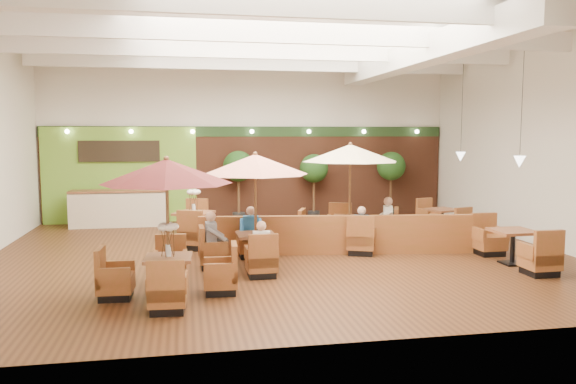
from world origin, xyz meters
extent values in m
plane|color=#381E0F|center=(0.00, 0.00, 0.00)|extent=(14.00, 14.00, 0.00)
cube|color=silver|center=(0.00, 6.00, 2.75)|extent=(14.00, 0.04, 5.50)
cube|color=silver|center=(0.00, -6.00, 2.75)|extent=(14.00, 0.04, 5.50)
cube|color=silver|center=(7.00, 0.00, 2.75)|extent=(0.04, 12.00, 5.50)
cube|color=white|center=(0.00, 0.00, 5.50)|extent=(14.00, 12.00, 0.04)
cube|color=brown|center=(0.00, 5.94, 1.60)|extent=(13.90, 0.10, 3.20)
cube|color=#1E3819|center=(0.00, 5.93, 3.05)|extent=(13.90, 0.12, 0.35)
cube|color=#70A931|center=(-4.40, 5.88, 1.60)|extent=(5.00, 0.08, 3.20)
cube|color=black|center=(-4.40, 5.80, 2.40)|extent=(2.60, 0.08, 0.70)
cube|color=white|center=(3.50, 0.00, 4.95)|extent=(0.60, 11.00, 0.60)
cube|color=white|center=(0.00, -4.00, 5.15)|extent=(13.60, 0.12, 0.45)
cube|color=white|center=(0.00, -1.30, 5.15)|extent=(13.60, 0.12, 0.45)
cube|color=white|center=(0.00, 1.30, 5.15)|extent=(13.60, 0.12, 0.45)
cube|color=white|center=(0.00, 4.00, 5.15)|extent=(13.60, 0.12, 0.45)
cylinder|color=black|center=(5.80, -1.00, 3.90)|extent=(0.01, 0.01, 3.20)
cone|color=white|center=(5.80, -1.00, 2.30)|extent=(0.28, 0.28, 0.28)
cylinder|color=black|center=(5.80, 2.00, 3.90)|extent=(0.01, 0.01, 3.20)
cone|color=white|center=(5.80, 2.00, 2.30)|extent=(0.28, 0.28, 0.28)
sphere|color=#FFEAC6|center=(-6.00, 5.70, 3.05)|extent=(0.14, 0.14, 0.14)
sphere|color=#FFEAC6|center=(-4.00, 5.70, 3.05)|extent=(0.14, 0.14, 0.14)
sphere|color=#FFEAC6|center=(-2.00, 5.70, 3.05)|extent=(0.14, 0.14, 0.14)
sphere|color=#FFEAC6|center=(0.00, 5.70, 3.05)|extent=(0.14, 0.14, 0.14)
sphere|color=#FFEAC6|center=(2.00, 5.70, 3.05)|extent=(0.14, 0.14, 0.14)
sphere|color=#FFEAC6|center=(4.00, 5.70, 3.05)|extent=(0.14, 0.14, 0.14)
sphere|color=#FFEAC6|center=(6.00, 5.70, 3.05)|extent=(0.14, 0.14, 0.14)
cube|color=beige|center=(-4.40, 5.10, 0.55)|extent=(3.00, 0.70, 1.10)
cube|color=brown|center=(-4.40, 5.10, 1.15)|extent=(3.00, 0.75, 0.06)
cube|color=brown|center=(1.48, -0.24, 0.48)|extent=(6.97, 1.09, 0.97)
cube|color=brown|center=(-2.60, -3.16, 0.72)|extent=(0.89, 0.89, 0.06)
cylinder|color=black|center=(-2.60, -3.16, 0.37)|extent=(0.10, 0.10, 0.66)
cube|color=black|center=(-2.60, -3.16, 0.02)|extent=(0.47, 0.47, 0.04)
cube|color=brown|center=(-2.60, -4.10, 0.30)|extent=(0.65, 0.65, 0.32)
cube|color=brown|center=(-2.59, -4.36, 0.60)|extent=(0.62, 0.13, 0.70)
cube|color=brown|center=(-2.89, -4.09, 0.50)|extent=(0.11, 0.55, 0.28)
cube|color=brown|center=(-2.32, -4.12, 0.50)|extent=(0.11, 0.55, 0.28)
cube|color=black|center=(-2.60, -4.10, 0.07)|extent=(0.57, 0.57, 0.14)
cube|color=brown|center=(-2.60, -2.21, 0.30)|extent=(0.65, 0.65, 0.32)
cube|color=brown|center=(-2.62, -1.95, 0.60)|extent=(0.62, 0.13, 0.70)
cube|color=brown|center=(-2.32, -2.23, 0.50)|extent=(0.11, 0.55, 0.28)
cube|color=brown|center=(-2.89, -2.20, 0.50)|extent=(0.11, 0.55, 0.28)
cube|color=black|center=(-2.60, -2.21, 0.07)|extent=(0.57, 0.57, 0.14)
cube|color=brown|center=(-3.55, -3.16, 0.30)|extent=(0.65, 0.65, 0.32)
cube|color=brown|center=(-3.29, -3.14, 0.60)|extent=(0.13, 0.62, 0.70)
cube|color=brown|center=(-3.54, -2.87, 0.50)|extent=(0.55, 0.11, 0.28)
cube|color=brown|center=(-3.56, -3.44, 0.50)|extent=(0.55, 0.11, 0.28)
cube|color=black|center=(-3.55, -3.16, 0.07)|extent=(0.57, 0.57, 0.14)
cube|color=brown|center=(-1.66, -3.16, 0.30)|extent=(0.65, 0.65, 0.32)
cube|color=brown|center=(-1.92, -3.17, 0.60)|extent=(0.13, 0.62, 0.70)
cube|color=brown|center=(-1.67, -3.44, 0.50)|extent=(0.55, 0.11, 0.28)
cube|color=brown|center=(-1.64, -2.87, 0.50)|extent=(0.55, 0.11, 0.28)
cube|color=black|center=(-1.66, -3.16, 0.07)|extent=(0.57, 0.57, 0.14)
cylinder|color=brown|center=(-2.60, -3.16, 1.24)|extent=(0.06, 0.06, 2.49)
cone|color=#4E1717|center=(-2.60, -3.16, 2.31)|extent=(2.39, 2.39, 0.45)
sphere|color=brown|center=(-2.60, -3.16, 2.54)|extent=(0.10, 0.10, 0.10)
cylinder|color=silver|center=(-2.60, -3.16, 0.86)|extent=(0.10, 0.10, 0.22)
cube|color=brown|center=(-0.74, -1.13, 0.72)|extent=(0.86, 0.86, 0.06)
cylinder|color=black|center=(-0.74, -1.13, 0.37)|extent=(0.10, 0.10, 0.66)
cube|color=black|center=(-0.74, -1.13, 0.02)|extent=(0.46, 0.46, 0.04)
cube|color=brown|center=(-0.74, -2.07, 0.30)|extent=(0.63, 0.63, 0.32)
cube|color=brown|center=(-0.74, -2.33, 0.60)|extent=(0.62, 0.11, 0.70)
cube|color=brown|center=(-1.03, -2.08, 0.50)|extent=(0.09, 0.55, 0.28)
cube|color=brown|center=(-0.45, -2.07, 0.50)|extent=(0.09, 0.55, 0.28)
cube|color=black|center=(-0.74, -2.07, 0.07)|extent=(0.56, 0.56, 0.14)
cube|color=brown|center=(-0.74, -0.18, 0.30)|extent=(0.63, 0.63, 0.32)
cube|color=brown|center=(-0.73, 0.08, 0.60)|extent=(0.62, 0.11, 0.70)
cube|color=brown|center=(-0.45, -0.18, 0.50)|extent=(0.09, 0.55, 0.28)
cube|color=brown|center=(-1.03, -0.19, 0.50)|extent=(0.09, 0.55, 0.28)
cube|color=black|center=(-0.74, -0.18, 0.07)|extent=(0.56, 0.56, 0.14)
cube|color=brown|center=(-1.68, -1.13, 0.30)|extent=(0.63, 0.63, 0.32)
cube|color=brown|center=(-1.43, -1.13, 0.60)|extent=(0.11, 0.62, 0.70)
cube|color=brown|center=(-1.69, -0.84, 0.50)|extent=(0.55, 0.09, 0.28)
cube|color=brown|center=(-1.68, -1.42, 0.50)|extent=(0.55, 0.09, 0.28)
cube|color=black|center=(-1.68, -1.13, 0.07)|extent=(0.56, 0.56, 0.14)
cylinder|color=brown|center=(-0.74, -1.13, 1.24)|extent=(0.06, 0.06, 2.49)
cone|color=#C4755F|center=(-0.74, -1.13, 2.31)|extent=(2.39, 2.39, 0.45)
sphere|color=brown|center=(-0.74, -1.13, 2.54)|extent=(0.10, 0.10, 0.10)
cube|color=brown|center=(1.99, 0.66, 0.77)|extent=(1.17, 1.17, 0.06)
cylinder|color=black|center=(1.99, 0.66, 0.39)|extent=(0.11, 0.11, 0.70)
cube|color=black|center=(1.99, 0.66, 0.02)|extent=(0.62, 0.62, 0.04)
cube|color=brown|center=(1.99, -0.35, 0.32)|extent=(0.86, 0.86, 0.34)
cube|color=brown|center=(2.09, -0.61, 0.64)|extent=(0.65, 0.34, 0.74)
cube|color=brown|center=(1.70, -0.24, 0.53)|extent=(0.30, 0.57, 0.30)
cube|color=brown|center=(2.27, -0.47, 0.53)|extent=(0.30, 0.57, 0.30)
cube|color=black|center=(1.99, -0.35, 0.07)|extent=(0.76, 0.76, 0.15)
cube|color=brown|center=(1.99, 1.67, 0.32)|extent=(0.86, 0.86, 0.34)
cube|color=brown|center=(1.88, 1.93, 0.64)|extent=(0.65, 0.34, 0.74)
cube|color=brown|center=(2.27, 1.56, 0.53)|extent=(0.30, 0.57, 0.30)
cube|color=brown|center=(1.70, 1.78, 0.53)|extent=(0.30, 0.57, 0.30)
cube|color=black|center=(1.99, 1.67, 0.07)|extent=(0.76, 0.76, 0.15)
cube|color=brown|center=(0.98, 0.66, 0.32)|extent=(0.86, 0.86, 0.34)
cube|color=brown|center=(1.23, 0.76, 0.64)|extent=(0.34, 0.65, 0.74)
cube|color=brown|center=(1.09, 0.95, 0.53)|extent=(0.57, 0.30, 0.30)
cube|color=brown|center=(0.86, 0.37, 0.53)|extent=(0.57, 0.30, 0.30)
cube|color=black|center=(0.98, 0.66, 0.07)|extent=(0.76, 0.76, 0.15)
cube|color=brown|center=(3.00, 0.66, 0.32)|extent=(0.86, 0.86, 0.34)
cube|color=brown|center=(2.74, 0.56, 0.64)|extent=(0.34, 0.65, 0.74)
cube|color=brown|center=(2.88, 0.37, 0.53)|extent=(0.57, 0.30, 0.30)
cube|color=brown|center=(3.11, 0.95, 0.53)|extent=(0.57, 0.30, 0.30)
cube|color=black|center=(3.00, 0.66, 0.07)|extent=(0.76, 0.76, 0.15)
cylinder|color=brown|center=(1.99, 0.66, 1.33)|extent=(0.06, 0.06, 2.66)
cone|color=beige|center=(1.99, 0.66, 2.48)|extent=(2.55, 2.55, 0.45)
sphere|color=brown|center=(1.99, 0.66, 2.71)|extent=(0.10, 0.10, 0.10)
cube|color=brown|center=(-2.06, 2.09, 0.80)|extent=(1.24, 1.24, 0.07)
cylinder|color=black|center=(-2.06, 2.09, 0.41)|extent=(0.11, 0.11, 0.73)
cube|color=black|center=(-2.06, 2.09, 0.02)|extent=(0.66, 0.66, 0.04)
cube|color=brown|center=(-2.06, 1.04, 0.33)|extent=(0.91, 0.91, 0.35)
cube|color=brown|center=(-1.94, 0.78, 0.66)|extent=(0.67, 0.39, 0.77)
cube|color=brown|center=(-2.35, 1.18, 0.55)|extent=(0.33, 0.59, 0.31)
cube|color=brown|center=(-1.77, 0.91, 0.55)|extent=(0.33, 0.59, 0.31)
cube|color=black|center=(-2.06, 1.04, 0.08)|extent=(0.81, 0.81, 0.15)
cube|color=brown|center=(-2.06, 3.14, 0.33)|extent=(0.91, 0.91, 0.35)
cube|color=brown|center=(-2.18, 3.40, 0.66)|extent=(0.67, 0.39, 0.77)
cube|color=brown|center=(-1.77, 3.01, 0.55)|extent=(0.33, 0.59, 0.31)
cube|color=brown|center=(-2.35, 3.28, 0.55)|extent=(0.33, 0.59, 0.31)
cube|color=black|center=(-2.06, 3.14, 0.08)|extent=(0.81, 0.81, 0.15)
cylinder|color=silver|center=(-2.06, 2.09, 0.94)|extent=(0.10, 0.10, 0.22)
cube|color=brown|center=(5.08, -2.00, 0.77)|extent=(0.91, 0.91, 0.06)
cylinder|color=black|center=(5.08, -2.00, 0.39)|extent=(0.11, 0.11, 0.70)
cube|color=black|center=(5.08, -2.00, 0.02)|extent=(0.48, 0.48, 0.04)
cube|color=brown|center=(5.08, -3.01, 0.32)|extent=(0.66, 0.66, 0.34)
cube|color=brown|center=(5.07, -3.28, 0.64)|extent=(0.66, 0.11, 0.74)
cube|color=brown|center=(4.77, -3.01, 0.53)|extent=(0.09, 0.58, 0.30)
cube|color=brown|center=(5.38, -3.01, 0.53)|extent=(0.09, 0.58, 0.30)
cube|color=black|center=(5.08, -3.01, 0.07)|extent=(0.59, 0.59, 0.15)
cube|color=brown|center=(5.08, -0.99, 0.32)|extent=(0.66, 0.66, 0.34)
cube|color=brown|center=(5.08, -0.71, 0.64)|extent=(0.66, 0.11, 0.74)
cube|color=brown|center=(5.38, -0.99, 0.53)|extent=(0.09, 0.58, 0.30)
cube|color=brown|center=(4.77, -0.99, 0.53)|extent=(0.09, 0.58, 0.30)
cube|color=black|center=(5.08, -0.99, 0.07)|extent=(0.59, 0.59, 0.15)
cube|color=brown|center=(5.34, 2.13, 0.70)|extent=(1.02, 1.02, 0.06)
cylinder|color=black|center=(5.34, 2.13, 0.36)|extent=(0.10, 0.10, 0.64)
cube|color=black|center=(5.34, 2.13, 0.02)|extent=(0.54, 0.54, 0.04)
cube|color=brown|center=(5.34, 1.21, 0.29)|extent=(0.74, 0.74, 0.31)
cube|color=brown|center=(5.27, 0.97, 0.58)|extent=(0.60, 0.26, 0.68)
cube|color=brown|center=(5.07, 1.13, 0.48)|extent=(0.22, 0.53, 0.27)
cube|color=brown|center=(5.61, 1.29, 0.48)|extent=(0.22, 0.53, 0.27)
cube|color=black|center=(5.34, 1.21, 0.07)|extent=(0.66, 0.66, 0.14)
cube|color=brown|center=(5.34, 3.05, 0.29)|extent=(0.74, 0.74, 0.31)
cube|color=brown|center=(5.41, 3.29, 0.58)|extent=(0.60, 0.26, 0.68)
cube|color=brown|center=(5.61, 3.13, 0.48)|extent=(0.22, 0.53, 0.27)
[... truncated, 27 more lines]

